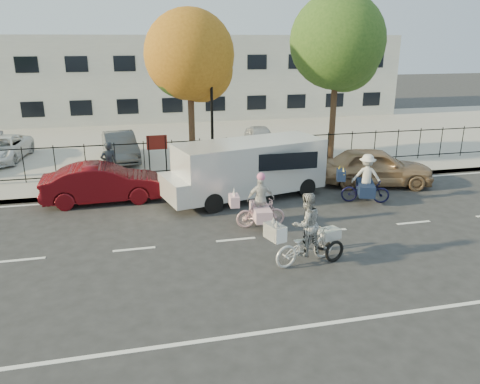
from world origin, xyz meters
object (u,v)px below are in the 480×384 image
object	(u,v)px
bull_bike	(365,183)
lot_car_c	(120,146)
unicorn_bike	(260,207)
lot_car_d	(260,138)
pedestrian	(109,164)
lot_car_b	(2,149)
red_sedan	(103,183)
white_van	(247,167)
lamppost	(212,105)
gold_sedan	(375,167)
zebra_trike	(306,236)

from	to	relation	value
bull_bike	lot_car_c	world-z (taller)	bull_bike
unicorn_bike	lot_car_c	distance (m)	10.38
unicorn_bike	lot_car_d	size ratio (longest dim) A/B	0.52
unicorn_bike	lot_car_c	size ratio (longest dim) A/B	0.45
pedestrian	lot_car_c	xyz separation A→B (m)	(0.37, 4.12, -0.23)
unicorn_bike	bull_bike	xyz separation A→B (m)	(4.40, 1.44, 0.06)
lot_car_b	lot_car_c	world-z (taller)	lot_car_c
pedestrian	lot_car_c	bearing A→B (deg)	-108.38
bull_bike	red_sedan	size ratio (longest dim) A/B	0.47
bull_bike	lot_car_d	xyz separation A→B (m)	(-1.57, 8.70, 0.02)
bull_bike	white_van	distance (m)	4.38
lamppost	bull_bike	size ratio (longest dim) A/B	2.15
red_sedan	lot_car_c	size ratio (longest dim) A/B	1.07
unicorn_bike	gold_sedan	world-z (taller)	unicorn_bike
zebra_trike	unicorn_bike	size ratio (longest dim) A/B	1.27
lot_car_c	lot_car_d	size ratio (longest dim) A/B	1.14
zebra_trike	pedestrian	distance (m)	9.56
zebra_trike	lot_car_c	distance (m)	13.05
zebra_trike	gold_sedan	distance (m)	8.02
red_sedan	lot_car_d	bearing A→B (deg)	-51.92
gold_sedan	lot_car_b	world-z (taller)	gold_sedan
red_sedan	lot_car_b	distance (m)	8.46
lamppost	unicorn_bike	bearing A→B (deg)	-85.61
red_sedan	lot_car_d	distance (m)	10.11
white_van	red_sedan	xyz separation A→B (m)	(-5.29, 0.70, -0.48)
zebra_trike	red_sedan	distance (m)	8.42
lamppost	bull_bike	bearing A→B (deg)	-43.15
gold_sedan	white_van	bearing A→B (deg)	109.06
pedestrian	lot_car_c	size ratio (longest dim) A/B	0.44
bull_bike	pedestrian	size ratio (longest dim) A/B	1.13
red_sedan	lot_car_c	world-z (taller)	lot_car_c
red_sedan	lot_car_d	world-z (taller)	red_sedan
unicorn_bike	lamppost	bearing A→B (deg)	8.50
zebra_trike	pedestrian	xyz separation A→B (m)	(-5.30, 7.96, 0.28)
unicorn_bike	lot_car_d	world-z (taller)	unicorn_bike
zebra_trike	lot_car_c	bearing A→B (deg)	5.27
unicorn_bike	red_sedan	bearing A→B (deg)	57.44
pedestrian	lamppost	bearing A→B (deg)	176.16
red_sedan	lamppost	bearing A→B (deg)	-64.51
zebra_trike	lamppost	bearing A→B (deg)	-10.39
unicorn_bike	pedestrian	size ratio (longest dim) A/B	1.02
pedestrian	white_van	bearing A→B (deg)	142.53
bull_bike	lamppost	bearing A→B (deg)	67.38
unicorn_bike	bull_bike	distance (m)	4.63
unicorn_bike	lot_car_c	xyz separation A→B (m)	(-4.40, 9.40, 0.14)
unicorn_bike	lot_car_c	world-z (taller)	unicorn_bike
lamppost	lot_car_c	bearing A→B (deg)	139.13
white_van	pedestrian	xyz separation A→B (m)	(-5.09, 2.28, -0.15)
red_sedan	pedestrian	bearing A→B (deg)	-8.75
white_van	unicorn_bike	bearing A→B (deg)	-110.08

